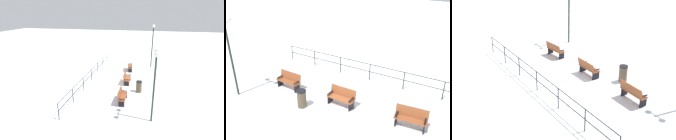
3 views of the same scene
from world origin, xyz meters
TOP-DOWN VIEW (x-y plane):
  - ground_plane at (0.00, 0.00)m, footprint 80.00×80.00m
  - bench_nearest at (-0.00, -3.38)m, footprint 0.53×1.48m
  - bench_second at (-0.10, 0.00)m, footprint 0.56×1.41m
  - bench_third at (-0.22, 3.38)m, footprint 0.64×1.42m
  - lamppost_near at (2.00, -5.23)m, footprint 0.29×1.10m
  - lamppost_middle at (2.00, 5.18)m, footprint 0.26×1.11m
  - waterfront_railing at (-3.29, 0.00)m, footprint 0.05×12.42m
  - trash_bin at (1.06, -1.55)m, footprint 0.47×0.47m

SIDE VIEW (x-z plane):
  - ground_plane at x=0.00m, z-range 0.00..0.00m
  - trash_bin at x=1.06m, z-range 0.00..0.90m
  - bench_second at x=-0.10m, z-range 0.01..0.92m
  - bench_third at x=-0.22m, z-range 0.01..0.92m
  - bench_nearest at x=0.00m, z-range 0.02..0.95m
  - waterfront_railing at x=-3.29m, z-range 0.19..1.25m
  - lamppost_near at x=2.00m, z-range 1.08..5.30m
  - lamppost_middle at x=2.00m, z-range 0.92..5.53m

